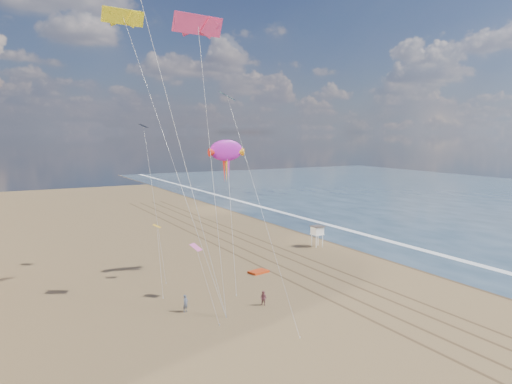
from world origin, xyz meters
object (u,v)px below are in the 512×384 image
Objects in this scene: show_kite at (226,151)px; lifeguard_stand at (317,231)px; kite_flyer_a at (185,303)px; grounded_kite at (259,272)px; kite_flyer_b at (264,298)px.

lifeguard_stand is at bearing 18.78° from show_kite.
show_kite is 10.50× the size of kite_flyer_a.
lifeguard_stand reaches higher than kite_flyer_a.
show_kite is (-3.18, 1.97, 14.28)m from grounded_kite.
lifeguard_stand is 1.89× the size of kite_flyer_a.
grounded_kite is at bearing 114.16° from kite_flyer_b.
kite_flyer_b reaches higher than grounded_kite.
lifeguard_stand reaches higher than kite_flyer_b.
lifeguard_stand reaches higher than grounded_kite.
lifeguard_stand is 26.16m from kite_flyer_b.
show_kite reaches higher than kite_flyer_b.
grounded_kite is 14.63m from kite_flyer_a.
kite_flyer_a is at bearing -159.01° from grounded_kite.
kite_flyer_b is (-1.81, -12.04, -13.69)m from show_kite.
kite_flyer_b is (7.18, -1.98, -0.10)m from kite_flyer_a.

